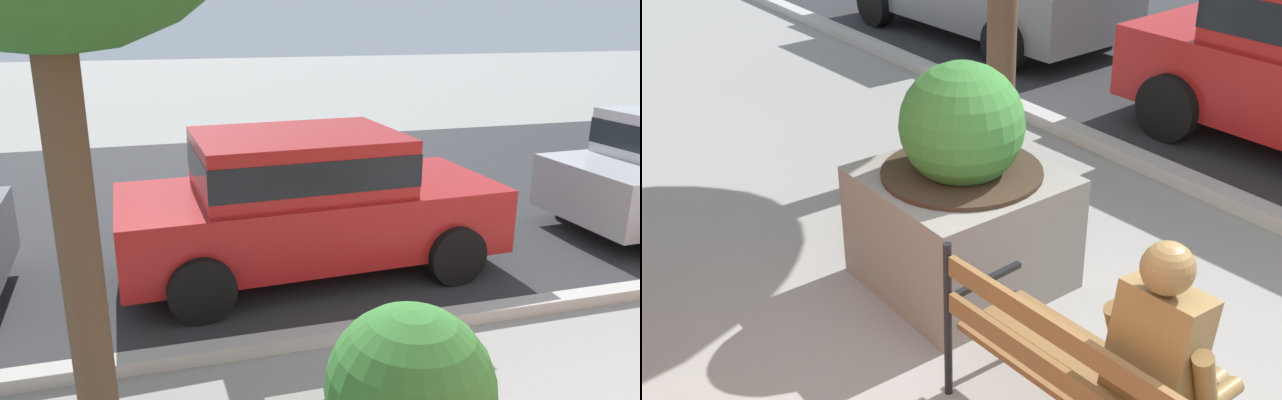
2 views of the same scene
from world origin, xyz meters
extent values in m
cube|color=brown|center=(-0.22, 0.14, 0.45)|extent=(1.70, 0.20, 0.04)
cube|color=brown|center=(-0.23, 0.32, 0.45)|extent=(1.70, 0.20, 0.04)
cube|color=brown|center=(-0.21, -0.13, 0.62)|extent=(1.70, 0.13, 0.11)
cube|color=brown|center=(-0.21, -0.13, 0.84)|extent=(1.70, 0.13, 0.11)
cylinder|color=black|center=(-1.11, 0.30, 0.23)|extent=(0.04, 0.04, 0.45)
cylinder|color=black|center=(-1.08, -0.17, 0.47)|extent=(0.04, 0.04, 0.95)
cube|color=black|center=(-1.10, 0.10, 0.62)|extent=(0.06, 0.48, 0.03)
cube|color=olive|center=(0.00, 0.20, 0.56)|extent=(0.36, 0.34, 0.16)
cube|color=olive|center=(0.01, 0.10, 0.88)|extent=(0.38, 0.31, 0.55)
sphere|color=olive|center=(0.01, 0.09, 1.26)|extent=(0.22, 0.22, 0.22)
cylinder|color=olive|center=(-0.21, 0.11, 0.83)|extent=(0.10, 0.19, 0.29)
cylinder|color=olive|center=(-0.23, 0.25, 0.66)|extent=(0.10, 0.27, 0.10)
cylinder|color=olive|center=(0.23, 0.14, 0.83)|extent=(0.10, 0.19, 0.29)
cylinder|color=olive|center=(0.23, 0.28, 0.66)|extent=(0.10, 0.27, 0.10)
cylinder|color=olive|center=(-0.10, 0.34, 0.52)|extent=(0.15, 0.37, 0.14)
cylinder|color=olive|center=(0.08, 0.35, 0.52)|extent=(0.15, 0.37, 0.14)
cube|color=gray|center=(-1.93, 0.57, 0.39)|extent=(1.14, 1.14, 0.79)
cylinder|color=#38281C|center=(-1.93, 0.57, 0.80)|extent=(1.03, 1.03, 0.03)
sphere|color=#387A33|center=(-1.93, 0.57, 1.12)|extent=(0.78, 0.78, 0.78)
cylinder|color=black|center=(-5.22, 5.39, 0.32)|extent=(0.65, 0.25, 0.64)
cylinder|color=black|center=(-5.14, 3.70, 0.32)|extent=(0.65, 0.25, 0.64)
cylinder|color=black|center=(-7.81, 3.58, 0.32)|extent=(0.65, 0.25, 0.64)
cylinder|color=black|center=(-2.72, 5.28, 0.32)|extent=(0.65, 0.25, 0.64)
cylinder|color=black|center=(-2.64, 3.58, 0.32)|extent=(0.65, 0.25, 0.64)
camera|label=1|loc=(-2.97, -1.58, 2.74)|focal=33.63mm
camera|label=2|loc=(1.53, -2.10, 2.90)|focal=43.23mm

